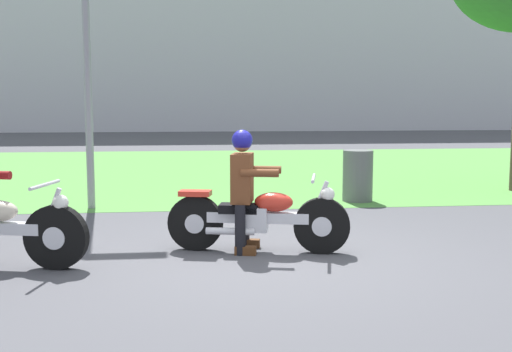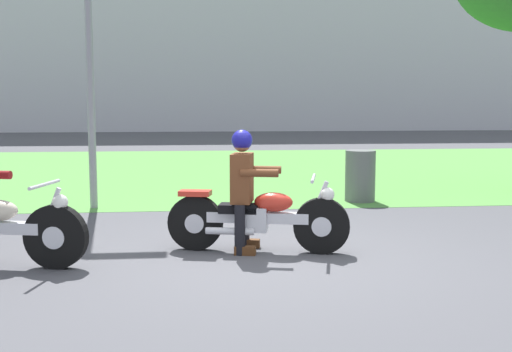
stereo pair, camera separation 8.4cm
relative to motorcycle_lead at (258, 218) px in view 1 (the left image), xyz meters
name	(u,v)px [view 1 (the left image)]	position (x,y,z in m)	size (l,w,h in m)	color
ground	(268,259)	(0.06, -0.34, -0.39)	(120.00, 120.00, 0.00)	#4C4C51
grass_verge	(221,169)	(0.06, 8.79, -0.39)	(60.00, 12.00, 0.01)	#549342
stadium_facade	(221,19)	(1.40, 32.35, 6.25)	(49.99, 8.00, 13.29)	silver
motorcycle_lead	(258,218)	(0.00, 0.00, 0.00)	(2.06, 0.77, 0.88)	black
rider_lead	(244,181)	(-0.16, 0.04, 0.43)	(0.62, 0.54, 1.40)	black
trash_can	(358,176)	(2.12, 3.48, 0.05)	(0.51, 0.51, 0.88)	#595E5B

